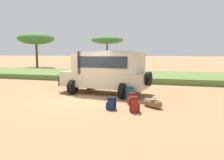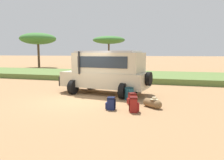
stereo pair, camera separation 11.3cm
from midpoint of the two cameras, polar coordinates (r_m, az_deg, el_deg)
ground_plane at (r=10.89m, az=-9.10°, el=-5.32°), size 320.00×320.00×0.00m
grass_bank at (r=20.38m, az=3.11°, el=1.15°), size 120.00×7.00×0.44m
safari_vehicle at (r=12.45m, az=-1.81°, el=2.34°), size 5.46×3.16×2.44m
backpack_beside_front_wheel at (r=9.89m, az=4.99°, el=-4.96°), size 0.46×0.44×0.54m
backpack_cluster_center at (r=8.68m, az=5.51°, el=-6.42°), size 0.44×0.41×0.61m
backpack_near_rear_wheel at (r=9.04m, az=-0.54°, el=-6.16°), size 0.43×0.40×0.52m
backpack_outermost at (r=10.81m, az=4.25°, el=-3.64°), size 0.44×0.45×0.65m
duffel_bag_low_black_case at (r=9.54m, az=10.23°, el=-5.96°), size 0.85×0.75×0.47m
acacia_tree_far_left at (r=37.34m, az=-19.30°, el=10.14°), size 5.71×5.57×5.50m
acacia_tree_left_mid at (r=38.21m, az=-1.37°, el=10.38°), size 5.60×5.03×5.21m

